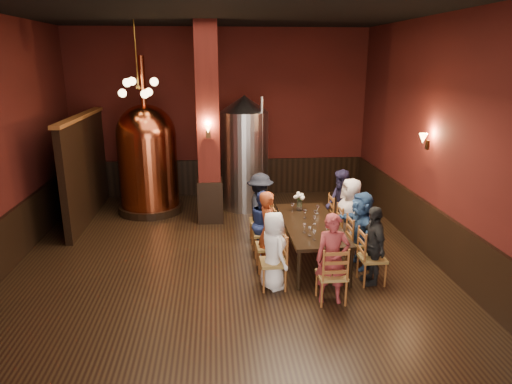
{
  "coord_description": "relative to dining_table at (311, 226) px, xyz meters",
  "views": [
    {
      "loc": [
        -0.15,
        -7.5,
        3.72
      ],
      "look_at": [
        0.55,
        0.2,
        1.44
      ],
      "focal_mm": 32.0,
      "sensor_mm": 36.0,
      "label": 1
    }
  ],
  "objects": [
    {
      "name": "wine_glass_8",
      "position": [
        0.14,
        -0.62,
        0.15
      ],
      "size": [
        0.07,
        0.07,
        0.17
      ],
      "primitive_type": null,
      "color": "white",
      "rests_on": "dining_table"
    },
    {
      "name": "chair_0",
      "position": [
        -0.84,
        -1.01,
        -0.23
      ],
      "size": [
        0.46,
        0.46,
        0.92
      ],
      "primitive_type": null,
      "rotation": [
        0.0,
        0.0,
        -1.56
      ],
      "color": "brown",
      "rests_on": "ground"
    },
    {
      "name": "person_0",
      "position": [
        -0.84,
        -1.01,
        -0.02
      ],
      "size": [
        0.62,
        0.76,
        1.33
      ],
      "primitive_type": "imported",
      "rotation": [
        0.0,
        0.0,
        1.92
      ],
      "color": "white",
      "rests_on": "ground"
    },
    {
      "name": "wine_glass_1",
      "position": [
        0.04,
        -0.09,
        0.15
      ],
      "size": [
        0.07,
        0.07,
        0.17
      ],
      "primitive_type": null,
      "color": "white",
      "rests_on": "dining_table"
    },
    {
      "name": "chair_6",
      "position": [
        0.85,
        0.34,
        -0.23
      ],
      "size": [
        0.46,
        0.46,
        0.92
      ],
      "primitive_type": null,
      "rotation": [
        0.0,
        0.0,
        1.58
      ],
      "color": "brown",
      "rests_on": "ground"
    },
    {
      "name": "person_4",
      "position": [
        0.86,
        -0.99,
        0.0
      ],
      "size": [
        0.37,
        0.82,
        1.38
      ],
      "primitive_type": "imported",
      "rotation": [
        0.0,
        0.0,
        4.75
      ],
      "color": "black",
      "rests_on": "ground"
    },
    {
      "name": "room",
      "position": [
        -1.6,
        -0.4,
        1.56
      ],
      "size": [
        10.0,
        10.02,
        4.5
      ],
      "color": "black",
      "rests_on": "ground"
    },
    {
      "name": "person_3",
      "position": [
        -0.86,
        0.99,
        0.05
      ],
      "size": [
        0.7,
        1.03,
        1.48
      ],
      "primitive_type": "imported",
      "rotation": [
        0.0,
        0.0,
        1.4
      ],
      "color": "black",
      "rests_on": "ground"
    },
    {
      "name": "wine_glass_0",
      "position": [
        0.24,
        0.52,
        0.15
      ],
      "size": [
        0.07,
        0.07,
        0.17
      ],
      "primitive_type": null,
      "color": "white",
      "rests_on": "dining_table"
    },
    {
      "name": "wine_glass_5",
      "position": [
        -0.16,
        -0.63,
        0.15
      ],
      "size": [
        0.07,
        0.07,
        0.17
      ],
      "primitive_type": null,
      "color": "white",
      "rests_on": "dining_table"
    },
    {
      "name": "wainscot_right",
      "position": [
        2.36,
        -0.4,
        -0.19
      ],
      "size": [
        0.08,
        9.9,
        1.0
      ],
      "primitive_type": "cube",
      "color": "black",
      "rests_on": "ground"
    },
    {
      "name": "sconce_column",
      "position": [
        -1.9,
        2.1,
        1.51
      ],
      "size": [
        0.2,
        0.2,
        0.36
      ],
      "primitive_type": null,
      "rotation": [
        0.0,
        0.0,
        3.14
      ],
      "color": "black",
      "rests_on": "column"
    },
    {
      "name": "dining_table",
      "position": [
        0.0,
        0.0,
        0.0
      ],
      "size": [
        1.02,
        2.41,
        0.75
      ],
      "rotation": [
        0.0,
        0.0,
        0.01
      ],
      "color": "black",
      "rests_on": "ground"
    },
    {
      "name": "person_1",
      "position": [
        -0.85,
        -0.34,
        0.06
      ],
      "size": [
        0.4,
        0.57,
        1.49
      ],
      "primitive_type": "imported",
      "rotation": [
        0.0,
        0.0,
        1.66
      ],
      "color": "#9D3E1B",
      "rests_on": "ground"
    },
    {
      "name": "person_7",
      "position": [
        0.84,
        1.01,
        0.06
      ],
      "size": [
        0.42,
        0.76,
        1.5
      ],
      "primitive_type": "imported",
      "rotation": [
        0.0,
        0.0,
        4.79
      ],
      "color": "#211D3A",
      "rests_on": "ground"
    },
    {
      "name": "chair_7",
      "position": [
        0.84,
        1.01,
        -0.23
      ],
      "size": [
        0.46,
        0.46,
        0.92
      ],
      "primitive_type": null,
      "rotation": [
        0.0,
        0.0,
        1.58
      ],
      "color": "brown",
      "rests_on": "ground"
    },
    {
      "name": "pendant_cluster",
      "position": [
        -3.4,
        2.5,
        2.41
      ],
      "size": [
        0.9,
        0.9,
        1.7
      ],
      "primitive_type": null,
      "color": "#A57226",
      "rests_on": "room"
    },
    {
      "name": "partition",
      "position": [
        -4.8,
        2.8,
        0.51
      ],
      "size": [
        0.22,
        3.5,
        2.4
      ],
      "primitive_type": "cube",
      "color": "black",
      "rests_on": "ground"
    },
    {
      "name": "wine_glass_6",
      "position": [
        -0.07,
        0.26,
        0.15
      ],
      "size": [
        0.07,
        0.07,
        0.17
      ],
      "primitive_type": null,
      "color": "white",
      "rests_on": "dining_table"
    },
    {
      "name": "chair_8",
      "position": [
        0.02,
        -1.55,
        -0.23
      ],
      "size": [
        0.46,
        0.46,
        0.92
      ],
      "primitive_type": null,
      "rotation": [
        0.0,
        0.0,
        3.15
      ],
      "color": "brown",
      "rests_on": "ground"
    },
    {
      "name": "wine_glass_2",
      "position": [
        -0.12,
        -0.82,
        0.15
      ],
      "size": [
        0.07,
        0.07,
        0.17
      ],
      "primitive_type": null,
      "color": "white",
      "rests_on": "dining_table"
    },
    {
      "name": "person_6",
      "position": [
        0.85,
        0.34,
        0.06
      ],
      "size": [
        0.54,
        0.78,
        1.5
      ],
      "primitive_type": "imported",
      "rotation": [
        0.0,
        0.0,
        4.8
      ],
      "color": "beige",
      "rests_on": "ground"
    },
    {
      "name": "person_8",
      "position": [
        0.02,
        -1.55,
        0.04
      ],
      "size": [
        0.57,
        0.41,
        1.45
      ],
      "primitive_type": "imported",
      "rotation": [
        0.0,
        0.0,
        6.17
      ],
      "color": "maroon",
      "rests_on": "ground"
    },
    {
      "name": "wine_glass_3",
      "position": [
        0.13,
        0.21,
        0.15
      ],
      "size": [
        0.07,
        0.07,
        0.17
      ],
      "primitive_type": null,
      "color": "white",
      "rests_on": "dining_table"
    },
    {
      "name": "chair_1",
      "position": [
        -0.85,
        -0.34,
        -0.23
      ],
      "size": [
        0.46,
        0.46,
        0.92
      ],
      "primitive_type": null,
      "rotation": [
        0.0,
        0.0,
        -1.56
      ],
      "color": "brown",
      "rests_on": "ground"
    },
    {
      "name": "chair_5",
      "position": [
        0.85,
        -0.32,
        -0.23
      ],
      "size": [
        0.46,
        0.46,
        0.92
      ],
      "primitive_type": null,
      "rotation": [
        0.0,
        0.0,
        1.58
      ],
      "color": "brown",
      "rests_on": "ground"
    },
    {
      "name": "sconce_wall",
      "position": [
        2.3,
        0.4,
        1.51
      ],
      "size": [
        0.2,
        0.2,
        0.36
      ],
      "primitive_type": null,
      "rotation": [
        0.0,
        0.0,
        1.57
      ],
      "color": "black",
      "rests_on": "room"
    },
    {
      "name": "wine_glass_4",
      "position": [
        -0.22,
        -0.47,
        0.15
      ],
      "size": [
        0.07,
        0.07,
        0.17
      ],
      "primitive_type": null,
      "color": "white",
      "rests_on": "dining_table"
    },
    {
      "name": "person_2",
      "position": [
        -0.85,
        0.32,
        -0.04
      ],
      "size": [
        0.34,
        0.64,
        1.3
      ],
      "primitive_type": "imported",
      "rotation": [
        0.0,
        0.0,
        1.61
      ],
      "color": "navy",
      "rests_on": "ground"
    },
    {
      "name": "column",
      "position": [
        -1.9,
        2.4,
        1.56
      ],
      "size": [
        0.58,
        0.58,
        4.5
      ],
      "primitive_type": "cube",
      "color": "#4C1410",
      "rests_on": "ground"
    },
    {
      "name": "person_5",
      "position": [
        0.85,
        -0.32,
        0.03
      ],
      "size": [
        0.61,
        1.37,
        1.43
      ],
      "primitive_type": "imported",
      "rotation": [
        0.0,
        0.0,
        4.86
      ],
      "color": "navy",
      "rests_on": "ground"
    },
    {
      "name": "chair_4",
      "position": [
        0.86,
        -0.99,
        -0.23
      ],
      "size": [
        0.46,
        0.46,
        0.92
      ],
      "primitive_type": null,
      "rotation": [
        0.0,
        0.0,
        1.58
      ],
      "color": "brown",
      "rests_on": "ground"
    },
    {
      "name": "rose_vase",
      "position": [
        -0.09,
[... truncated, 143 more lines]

